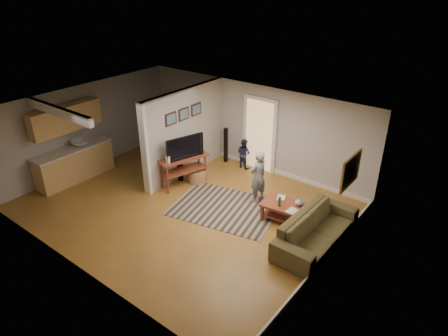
{
  "coord_description": "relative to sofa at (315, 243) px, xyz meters",
  "views": [
    {
      "loc": [
        6.05,
        -6.17,
        5.41
      ],
      "look_at": [
        0.82,
        0.57,
        1.1
      ],
      "focal_mm": 32.0,
      "sensor_mm": 36.0,
      "label": 1
    }
  ],
  "objects": [
    {
      "name": "tv_console",
      "position": [
        -4.04,
        0.16,
        0.78
      ],
      "size": [
        0.89,
        1.45,
        1.17
      ],
      "rotation": [
        0.0,
        0.0,
        -0.3
      ],
      "color": "maroon",
      "rests_on": "ground"
    },
    {
      "name": "child",
      "position": [
        -2.0,
        0.72,
        0.0
      ],
      "size": [
        0.45,
        0.57,
        1.38
      ],
      "primitive_type": "imported",
      "rotation": [
        0.0,
        0.0,
        -1.82
      ],
      "color": "slate",
      "rests_on": "ground"
    },
    {
      "name": "speaker_right",
      "position": [
        -4.05,
        2.06,
        0.55
      ],
      "size": [
        0.14,
        0.14,
        1.1
      ],
      "primitive_type": "cube",
      "rotation": [
        0.0,
        0.0,
        0.3
      ],
      "color": "black",
      "rests_on": "ground"
    },
    {
      "name": "coffee_table",
      "position": [
        -0.91,
        0.36,
        0.35
      ],
      "size": [
        1.22,
        0.8,
        0.68
      ],
      "rotation": [
        0.0,
        0.0,
        0.12
      ],
      "color": "maroon",
      "rests_on": "ground"
    },
    {
      "name": "area_rug",
      "position": [
        -2.42,
        -0.08,
        0.01
      ],
      "size": [
        2.91,
        2.38,
        0.01
      ],
      "primitive_type": "cube",
      "rotation": [
        0.0,
        0.0,
        0.22
      ],
      "color": "black",
      "rests_on": "ground"
    },
    {
      "name": "room_shell",
      "position": [
        -4.37,
        -0.21,
        1.46
      ],
      "size": [
        7.54,
        6.02,
        2.52
      ],
      "color": "#ACA9A5",
      "rests_on": "ground"
    },
    {
      "name": "toddler",
      "position": [
        -3.38,
        2.06,
        0.0
      ],
      "size": [
        0.47,
        0.38,
        0.91
      ],
      "primitive_type": "imported",
      "rotation": [
        0.0,
        0.0,
        3.05
      ],
      "color": "#202444",
      "rests_on": "ground"
    },
    {
      "name": "toy_basket",
      "position": [
        -3.9,
        0.53,
        0.19
      ],
      "size": [
        0.51,
        0.51,
        0.46
      ],
      "color": "olive",
      "rests_on": "ground"
    },
    {
      "name": "speaker_left",
      "position": [
        -4.3,
        0.3,
        0.54
      ],
      "size": [
        0.12,
        0.12,
        1.09
      ],
      "primitive_type": "cube",
      "rotation": [
        0.0,
        0.0,
        0.15
      ],
      "color": "black",
      "rests_on": "ground"
    },
    {
      "name": "ground",
      "position": [
        -3.3,
        -0.64,
        0.0
      ],
      "size": [
        7.5,
        7.5,
        0.0
      ],
      "primitive_type": "plane",
      "color": "brown",
      "rests_on": "ground"
    },
    {
      "name": "sofa",
      "position": [
        0.0,
        0.0,
        0.0
      ],
      "size": [
        0.98,
        2.4,
        0.7
      ],
      "primitive_type": "imported",
      "rotation": [
        0.0,
        0.0,
        1.55
      ],
      "color": "#423A21",
      "rests_on": "ground"
    }
  ]
}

